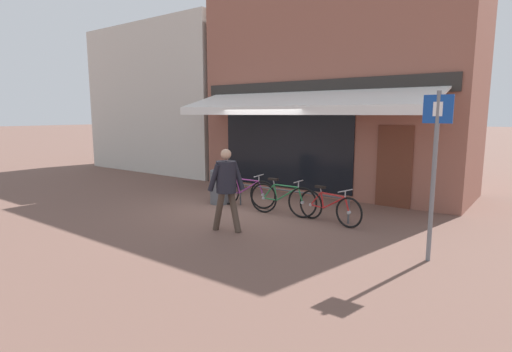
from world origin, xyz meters
TOP-DOWN VIEW (x-y plane):
  - ground_plane at (0.00, 0.00)m, footprint 160.00×160.00m
  - shop_front at (0.59, 3.96)m, footprint 8.11×4.66m
  - neighbour_building at (-7.21, 4.48)m, footprint 7.09×4.00m
  - bike_rack_rail at (1.26, 0.29)m, footprint 3.14×0.04m
  - bicycle_purple at (-0.06, 0.20)m, footprint 1.75×0.52m
  - bicycle_green at (1.21, 0.05)m, footprint 1.74×0.52m
  - bicycle_red at (2.41, 0.07)m, footprint 1.67×0.52m
  - pedestrian_adult at (1.01, -1.73)m, footprint 0.65×0.56m
  - litter_bin at (-0.82, 0.09)m, footprint 0.52×0.52m
  - parking_sign at (4.75, -1.03)m, footprint 0.44×0.07m

SIDE VIEW (x-z plane):
  - ground_plane at x=0.00m, z-range 0.00..0.00m
  - bicycle_red at x=2.41m, z-range -0.04..0.76m
  - bicycle_purple at x=-0.06m, z-range -0.04..0.82m
  - bicycle_green at x=1.21m, z-range -0.04..0.82m
  - bike_rack_rail at x=1.26m, z-range 0.18..0.75m
  - litter_bin at x=-0.82m, z-range 0.00..0.99m
  - pedestrian_adult at x=1.01m, z-range 0.17..1.87m
  - parking_sign at x=4.75m, z-range 0.29..3.02m
  - neighbour_building at x=-7.21m, z-range 0.00..5.95m
  - shop_front at x=0.59m, z-range -0.01..6.47m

